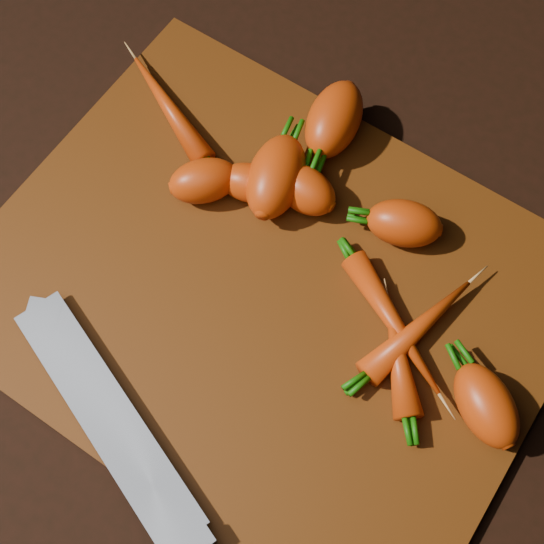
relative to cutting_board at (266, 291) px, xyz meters
The scene contains 14 objects.
ground 0.01m from the cutting_board, ahead, with size 2.00×2.00×0.01m, color black.
cutting_board is the anchor object (origin of this frame).
carrot_0 0.12m from the cutting_board, 153.84° to the left, with size 0.06×0.04×0.04m, color #C1390A.
carrot_1 0.10m from the cutting_board, 101.67° to the left, with size 0.06×0.04×0.04m, color #C1390A.
carrot_2 0.18m from the cutting_board, 102.14° to the left, with size 0.09×0.05×0.05m, color #C1390A.
carrot_3 0.10m from the cutting_board, 118.49° to the left, with size 0.09×0.05×0.05m, color #C1390A.
carrot_4 0.14m from the cutting_board, 57.42° to the left, with size 0.07×0.04×0.04m, color #C1390A.
carrot_5 0.10m from the cutting_board, 132.69° to the left, with size 0.05×0.04×0.04m, color #C1390A.
carrot_6 0.21m from the cutting_board, ahead, with size 0.07×0.04×0.04m, color #C1390A.
carrot_7 0.14m from the cutting_board, 16.27° to the left, with size 0.12×0.03×0.03m, color #C1390A.
carrot_8 0.12m from the cutting_board, 15.10° to the left, with size 0.14×0.02×0.02m, color #C1390A.
carrot_9 0.13m from the cutting_board, ahead, with size 0.10×0.03×0.03m, color #C1390A.
carrot_10 0.21m from the cutting_board, 150.90° to the left, with size 0.14×0.02×0.02m, color #C1390A.
knife 0.18m from the cutting_board, 97.06° to the right, with size 0.37×0.17×0.02m.
Camera 1 is at (0.14, -0.20, 0.63)m, focal length 50.00 mm.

